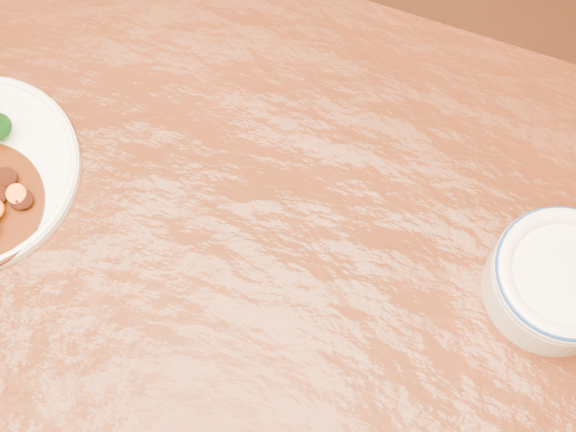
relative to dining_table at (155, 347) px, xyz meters
The scene contains 2 objects.
dining_table is the anchor object (origin of this frame).
dip_bowl 0.42m from the dining_table, 34.18° to the left, with size 0.14×0.14×0.06m.
Camera 1 is at (0.22, -0.11, 1.51)m, focal length 50.00 mm.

